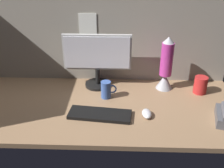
{
  "coord_description": "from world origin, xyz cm",
  "views": [
    {
      "loc": [
        13.9,
        -143.6,
        90.55
      ],
      "look_at": [
        -0.91,
        0.0,
        14.0
      ],
      "focal_mm": 42.63,
      "sensor_mm": 36.0,
      "label": 1
    }
  ],
  "objects_px": {
    "monitor": "(97,58)",
    "mug_red_plastic": "(200,85)",
    "keyboard": "(100,114)",
    "mouse": "(147,114)",
    "mug_ceramic_blue": "(106,90)",
    "lava_lamp": "(166,68)"
  },
  "relations": [
    {
      "from": "mouse",
      "to": "lava_lamp",
      "type": "relative_size",
      "value": 0.26
    },
    {
      "from": "mouse",
      "to": "lava_lamp",
      "type": "xyz_separation_m",
      "value": [
        0.15,
        0.35,
        0.14
      ]
    },
    {
      "from": "monitor",
      "to": "mug_red_plastic",
      "type": "bearing_deg",
      "value": -6.72
    },
    {
      "from": "monitor",
      "to": "keyboard",
      "type": "xyz_separation_m",
      "value": [
        0.04,
        -0.39,
        -0.2
      ]
    },
    {
      "from": "mouse",
      "to": "mug_red_plastic",
      "type": "height_order",
      "value": "mug_red_plastic"
    },
    {
      "from": "monitor",
      "to": "mug_ceramic_blue",
      "type": "height_order",
      "value": "monitor"
    },
    {
      "from": "mouse",
      "to": "mug_ceramic_blue",
      "type": "xyz_separation_m",
      "value": [
        -0.25,
        0.21,
        0.04
      ]
    },
    {
      "from": "mug_red_plastic",
      "to": "lava_lamp",
      "type": "distance_m",
      "value": 0.26
    },
    {
      "from": "mouse",
      "to": "mug_red_plastic",
      "type": "distance_m",
      "value": 0.49
    },
    {
      "from": "mug_red_plastic",
      "to": "lava_lamp",
      "type": "xyz_separation_m",
      "value": [
        -0.23,
        0.06,
        0.1
      ]
    },
    {
      "from": "keyboard",
      "to": "mouse",
      "type": "height_order",
      "value": "mouse"
    },
    {
      "from": "mouse",
      "to": "lava_lamp",
      "type": "bearing_deg",
      "value": 62.89
    },
    {
      "from": "keyboard",
      "to": "mug_red_plastic",
      "type": "height_order",
      "value": "mug_red_plastic"
    },
    {
      "from": "keyboard",
      "to": "mug_ceramic_blue",
      "type": "xyz_separation_m",
      "value": [
        0.03,
        0.22,
        0.05
      ]
    },
    {
      "from": "keyboard",
      "to": "mug_ceramic_blue",
      "type": "height_order",
      "value": "mug_ceramic_blue"
    },
    {
      "from": "keyboard",
      "to": "mug_red_plastic",
      "type": "xyz_separation_m",
      "value": [
        0.66,
        0.3,
        0.05
      ]
    },
    {
      "from": "monitor",
      "to": "mouse",
      "type": "height_order",
      "value": "monitor"
    },
    {
      "from": "keyboard",
      "to": "lava_lamp",
      "type": "bearing_deg",
      "value": 46.43
    },
    {
      "from": "mug_ceramic_blue",
      "to": "mug_red_plastic",
      "type": "xyz_separation_m",
      "value": [
        0.63,
        0.09,
        0.0
      ]
    },
    {
      "from": "lava_lamp",
      "to": "mug_red_plastic",
      "type": "bearing_deg",
      "value": -13.43
    },
    {
      "from": "mouse",
      "to": "lava_lamp",
      "type": "height_order",
      "value": "lava_lamp"
    },
    {
      "from": "mug_red_plastic",
      "to": "lava_lamp",
      "type": "height_order",
      "value": "lava_lamp"
    }
  ]
}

